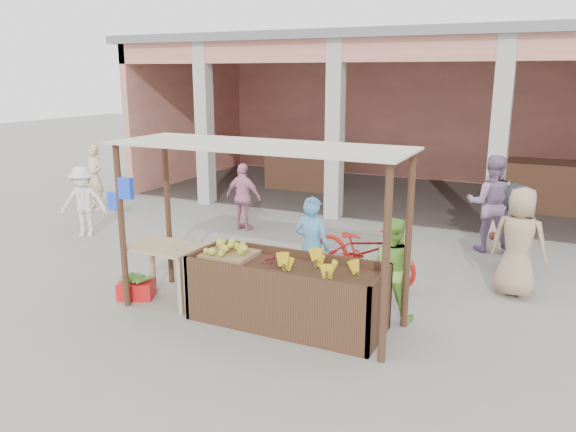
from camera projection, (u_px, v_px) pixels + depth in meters
The scene contains 21 objects.
ground at pixel (254, 317), 7.78m from camera, with size 60.00×60.00×0.00m, color gray.
market_building at pixel (417, 95), 14.89m from camera, with size 14.40×6.40×4.20m.
fruit_stall at pixel (286, 296), 7.47m from camera, with size 2.60×0.95×0.80m, color #4E311F.
stall_awning at pixel (253, 175), 7.35m from camera, with size 4.09×1.35×2.39m.
banana_heap at pixel (320, 266), 7.15m from camera, with size 1.01×0.55×0.18m, color gold, non-canonical shape.
melon_tray at pixel (230, 251), 7.78m from camera, with size 0.69×0.60×0.19m.
berry_heap at pixel (275, 260), 7.44m from camera, with size 0.42×0.34×0.13m, color maroon.
side_table at pixel (165, 255), 8.14m from camera, with size 1.10×0.76×0.86m.
papaya_pile at pixel (164, 239), 8.08m from camera, with size 0.68×0.39×0.20m, color #4C822A, non-canonical shape.
red_crate at pixel (136, 289), 8.41m from camera, with size 0.51×0.37×0.26m, color red.
plantain_bundle at pixel (136, 279), 8.37m from camera, with size 0.40×0.28×0.08m, color #518E33, non-canonical shape.
produce_sacks at pixel (510, 226), 11.14m from camera, with size 1.08×0.81×0.66m.
vendor_blue at pixel (312, 244), 8.31m from camera, with size 0.62×0.45×1.64m, color #58A4D9.
vendor_green at pixel (391, 266), 7.57m from camera, with size 0.72×0.42×1.50m, color #83C443.
motorcycle at pixel (364, 249), 9.05m from camera, with size 2.00×0.69×1.04m, color #AB1A12.
shopper_a at pixel (83, 199), 11.47m from camera, with size 1.00×0.50×1.56m, color white.
shopper_b at pixel (243, 195), 11.91m from camera, with size 0.90×0.48×1.53m, color pink.
shopper_c at pixel (519, 237), 8.31m from camera, with size 0.89×0.58×1.85m, color #A08367.
shopper_d at pixel (514, 226), 9.36m from camera, with size 1.49×0.61×1.61m, color #494854.
shopper_e at pixel (94, 176), 13.74m from camera, with size 0.62×0.47×1.66m, color #E7C38A.
shopper_f at pixel (491, 199), 10.45m from camera, with size 0.97×0.56×1.99m, color gray.
Camera 1 is at (3.52, -6.29, 3.28)m, focal length 35.00 mm.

